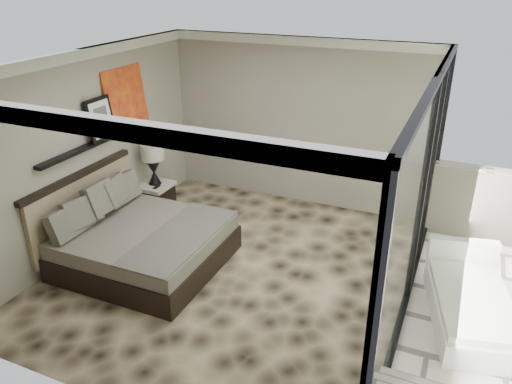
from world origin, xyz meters
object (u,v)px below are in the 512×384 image
at_px(table_lamp, 153,159).
at_px(lounger, 470,305).
at_px(nightstand, 155,198).
at_px(bed, 139,240).

relative_size(table_lamp, lounger, 0.37).
height_order(nightstand, lounger, lounger).
relative_size(nightstand, lounger, 0.29).
bearing_deg(lounger, table_lamp, 156.41).
xyz_separation_m(bed, table_lamp, (-0.67, 1.41, 0.62)).
distance_m(nightstand, table_lamp, 0.68).
distance_m(bed, lounger, 4.29).
bearing_deg(bed, table_lamp, 115.60).
relative_size(bed, nightstand, 3.84).
xyz_separation_m(bed, lounger, (4.25, 0.50, -0.13)).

